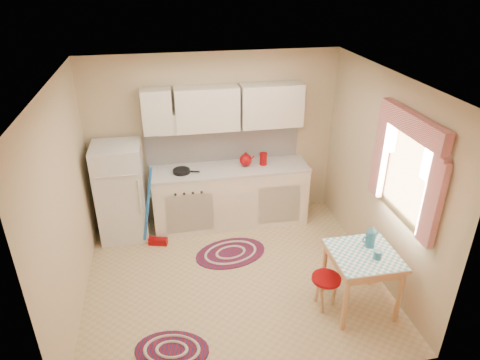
# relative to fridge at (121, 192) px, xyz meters

# --- Properties ---
(room_shell) EXTENTS (3.64, 3.60, 2.52)m
(room_shell) POSITION_rel_fridge_xyz_m (1.52, -1.01, 0.90)
(room_shell) COLOR tan
(room_shell) RESTS_ON ground
(fridge) EXTENTS (0.65, 0.60, 1.40)m
(fridge) POSITION_rel_fridge_xyz_m (0.00, 0.00, 0.00)
(fridge) COLOR silver
(fridge) RESTS_ON ground
(broom) EXTENTS (0.30, 0.19, 1.20)m
(broom) POSITION_rel_fridge_xyz_m (0.45, -0.35, -0.10)
(broom) COLOR blue
(broom) RESTS_ON ground
(base_cabinets) EXTENTS (2.25, 0.60, 0.88)m
(base_cabinets) POSITION_rel_fridge_xyz_m (1.55, 0.05, -0.26)
(base_cabinets) COLOR silver
(base_cabinets) RESTS_ON ground
(countertop) EXTENTS (2.27, 0.62, 0.04)m
(countertop) POSITION_rel_fridge_xyz_m (1.55, 0.05, 0.20)
(countertop) COLOR beige
(countertop) RESTS_ON base_cabinets
(frying_pan) EXTENTS (0.30, 0.30, 0.05)m
(frying_pan) POSITION_rel_fridge_xyz_m (0.85, 0.00, 0.24)
(frying_pan) COLOR black
(frying_pan) RESTS_ON countertop
(red_kettle) EXTENTS (0.25, 0.24, 0.20)m
(red_kettle) POSITION_rel_fridge_xyz_m (1.78, 0.05, 0.32)
(red_kettle) COLOR #8C0508
(red_kettle) RESTS_ON countertop
(red_canister) EXTENTS (0.11, 0.11, 0.16)m
(red_canister) POSITION_rel_fridge_xyz_m (2.04, 0.05, 0.30)
(red_canister) COLOR #8C0508
(red_canister) RESTS_ON countertop
(table) EXTENTS (0.72, 0.72, 0.72)m
(table) POSITION_rel_fridge_xyz_m (2.68, -1.99, -0.34)
(table) COLOR tan
(table) RESTS_ON ground
(stool) EXTENTS (0.43, 0.43, 0.42)m
(stool) POSITION_rel_fridge_xyz_m (2.30, -1.94, -0.49)
(stool) COLOR #8C0508
(stool) RESTS_ON ground
(coffee_pot) EXTENTS (0.15, 0.14, 0.27)m
(coffee_pot) POSITION_rel_fridge_xyz_m (2.80, -1.87, 0.16)
(coffee_pot) COLOR #2B6A84
(coffee_pot) RESTS_ON table
(mug) EXTENTS (0.11, 0.11, 0.10)m
(mug) POSITION_rel_fridge_xyz_m (2.78, -2.09, 0.07)
(mug) COLOR #2B6A84
(mug) RESTS_ON table
(rug_center) EXTENTS (1.09, 0.84, 0.02)m
(rug_center) POSITION_rel_fridge_xyz_m (1.41, -0.75, -0.69)
(rug_center) COLOR maroon
(rug_center) RESTS_ON ground
(rug_left) EXTENTS (0.87, 0.69, 0.02)m
(rug_left) POSITION_rel_fridge_xyz_m (0.54, -2.26, -0.69)
(rug_left) COLOR maroon
(rug_left) RESTS_ON ground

